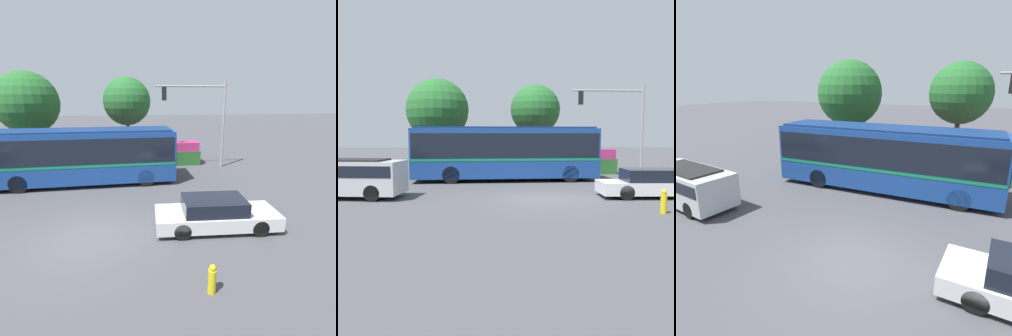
# 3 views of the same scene
# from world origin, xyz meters

# --- Properties ---
(ground_plane) EXTENTS (140.00, 140.00, 0.00)m
(ground_plane) POSITION_xyz_m (0.00, 0.00, 0.00)
(ground_plane) COLOR #444449
(city_bus) EXTENTS (11.20, 3.02, 3.28)m
(city_bus) POSITION_xyz_m (-1.35, 6.54, 1.86)
(city_bus) COLOR navy
(city_bus) RESTS_ON ground
(suv_left_lane) EXTENTS (4.94, 2.45, 1.73)m
(suv_left_lane) POSITION_xyz_m (-8.58, 0.69, 1.00)
(suv_left_lane) COLOR #B2B5B7
(suv_left_lane) RESTS_ON ground
(flowering_hedge) EXTENTS (10.61, 1.27, 1.77)m
(flowering_hedge) POSITION_xyz_m (1.51, 10.42, 0.87)
(flowering_hedge) COLOR #286028
(flowering_hedge) RESTS_ON ground
(street_tree_left) EXTENTS (4.67, 4.67, 7.01)m
(street_tree_left) POSITION_xyz_m (-6.17, 12.29, 4.66)
(street_tree_left) COLOR brown
(street_tree_left) RESTS_ON ground
(street_tree_centre) EXTENTS (3.84, 3.84, 6.69)m
(street_tree_centre) POSITION_xyz_m (1.29, 12.82, 4.75)
(street_tree_centre) COLOR brown
(street_tree_centre) RESTS_ON ground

